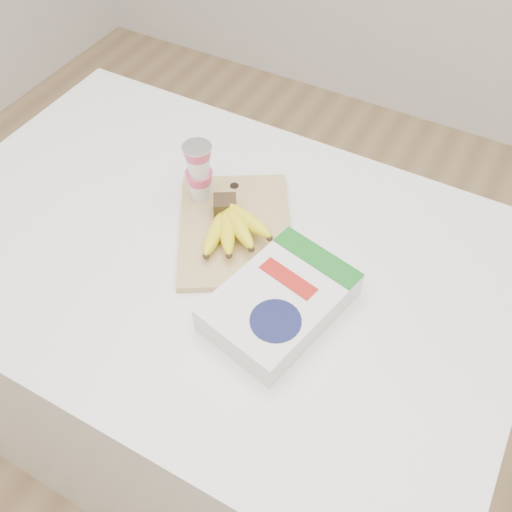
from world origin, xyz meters
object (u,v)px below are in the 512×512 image
at_px(bananas, 231,225).
at_px(cereal_box, 280,301).
at_px(cutting_board, 235,229).
at_px(yogurt_stack, 199,171).
at_px(table, 221,363).

distance_m(bananas, cereal_box, 0.21).
bearing_deg(cereal_box, cutting_board, 155.22).
bearing_deg(bananas, yogurt_stack, 151.90).
relative_size(bananas, yogurt_stack, 1.21).
xyz_separation_m(bananas, cereal_box, (0.17, -0.12, -0.01)).
relative_size(table, bananas, 7.32).
distance_m(yogurt_stack, cereal_box, 0.34).
bearing_deg(yogurt_stack, bananas, -28.10).
relative_size(table, cereal_box, 4.16).
distance_m(cutting_board, cereal_box, 0.22).
xyz_separation_m(bananas, yogurt_stack, (-0.11, 0.06, 0.05)).
xyz_separation_m(table, yogurt_stack, (-0.09, 0.10, 0.57)).
relative_size(table, cutting_board, 3.99).
bearing_deg(table, cereal_box, -19.88).
distance_m(bananas, yogurt_stack, 0.14).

